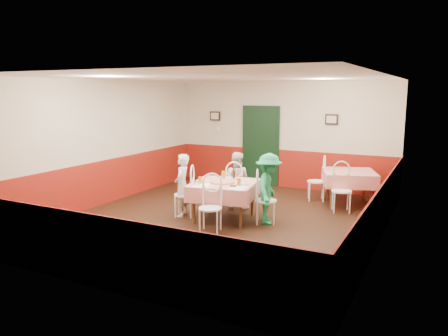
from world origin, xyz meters
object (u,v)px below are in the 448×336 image
at_px(second_table, 349,188).
at_px(diner_far, 236,180).
at_px(chair_left, 184,195).
at_px(chair_right, 266,201).
at_px(chair_second_a, 316,181).
at_px(glass_c, 223,175).
at_px(chair_near, 210,208).
at_px(glass_b, 239,182).
at_px(diner_right, 269,189).
at_px(main_table, 224,201).
at_px(pizza, 222,182).
at_px(diner_left, 182,185).
at_px(wallet, 233,186).
at_px(chair_second_b, 342,191).
at_px(chair_far, 235,189).
at_px(beer_bottle, 234,174).
at_px(glass_a, 200,180).

distance_m(second_table, diner_far, 2.62).
height_order(chair_left, chair_right, same).
bearing_deg(chair_second_a, chair_left, -58.47).
xyz_separation_m(chair_left, diner_far, (0.68, 1.03, 0.17)).
xyz_separation_m(chair_left, glass_c, (0.64, 0.51, 0.38)).
xyz_separation_m(chair_right, glass_c, (-1.03, 0.21, 0.38)).
relative_size(chair_near, glass_b, 6.39).
bearing_deg(glass_b, chair_right, 30.94).
bearing_deg(diner_far, glass_b, 108.96).
distance_m(glass_c, diner_right, 1.11).
relative_size(diner_far, diner_right, 0.91).
relative_size(main_table, glass_c, 8.17).
xyz_separation_m(pizza, glass_b, (0.40, -0.08, 0.05)).
xyz_separation_m(glass_b, diner_left, (-1.27, -0.03, -0.19)).
xyz_separation_m(chair_second_a, wallet, (-0.89, -2.65, 0.32)).
relative_size(chair_second_b, diner_right, 0.65).
xyz_separation_m(glass_b, diner_right, (0.50, 0.28, -0.14)).
relative_size(chair_near, pizza, 1.91).
bearing_deg(main_table, chair_far, 99.94).
xyz_separation_m(chair_second_b, beer_bottle, (-1.94, -1.26, 0.41)).
height_order(pizza, diner_right, diner_right).
bearing_deg(diner_right, chair_right, 85.05).
bearing_deg(main_table, wallet, -37.71).
relative_size(chair_far, diner_far, 0.72).
xyz_separation_m(diner_left, diner_right, (1.77, 0.31, 0.05)).
distance_m(chair_second_a, chair_second_b, 1.06).
height_order(chair_left, pizza, chair_left).
bearing_deg(chair_right, main_table, 80.06).
distance_m(second_table, pizza, 3.18).
relative_size(glass_b, diner_far, 0.11).
bearing_deg(chair_far, chair_near, 84.70).
bearing_deg(diner_right, main_table, 85.05).
relative_size(chair_left, chair_second_b, 1.00).
distance_m(second_table, diner_left, 3.84).
bearing_deg(wallet, chair_right, 27.92).
relative_size(chair_second_b, wallet, 8.18).
bearing_deg(diner_right, second_table, -40.62).
relative_size(second_table, beer_bottle, 5.50).
height_order(chair_left, chair_second_a, same).
height_order(second_table, wallet, wallet).
height_order(chair_left, chair_far, same).
distance_m(chair_second_a, glass_c, 2.51).
bearing_deg(chair_second_a, wallet, -38.17).
height_order(glass_a, diner_right, diner_right).
bearing_deg(diner_left, chair_second_b, 106.63).
distance_m(beer_bottle, diner_left, 1.09).
xyz_separation_m(beer_bottle, diner_left, (-0.92, -0.54, -0.22)).
bearing_deg(diner_right, glass_a, 95.47).
xyz_separation_m(glass_b, wallet, (-0.06, -0.13, -0.06)).
height_order(chair_second_b, glass_c, glass_c).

